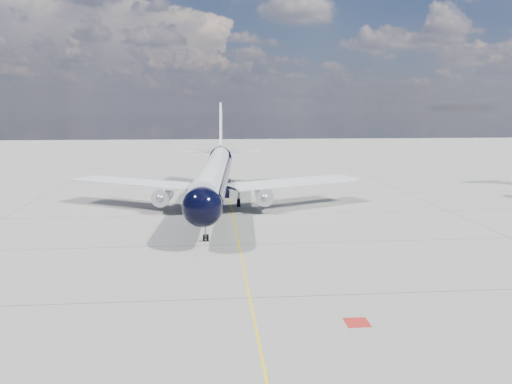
{
  "coord_description": "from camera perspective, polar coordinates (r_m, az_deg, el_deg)",
  "views": [
    {
      "loc": [
        -2.69,
        -40.62,
        14.13
      ],
      "look_at": [
        2.63,
        19.24,
        4.0
      ],
      "focal_mm": 35.0,
      "sensor_mm": 36.0,
      "label": 1
    }
  ],
  "objects": [
    {
      "name": "main_airliner",
      "position": [
        72.0,
        -4.74,
        2.01
      ],
      "size": [
        43.08,
        52.51,
        15.17
      ],
      "rotation": [
        0.0,
        0.0,
        -0.06
      ],
      "color": "black",
      "rests_on": "ground"
    },
    {
      "name": "red_marking",
      "position": [
        35.03,
        11.47,
        -14.41
      ],
      "size": [
        1.6,
        1.6,
        0.01
      ],
      "primitive_type": "cube",
      "color": "maroon",
      "rests_on": "ground"
    },
    {
      "name": "taxiway_centerline",
      "position": [
        67.18,
        -2.67,
        -2.58
      ],
      "size": [
        0.16,
        160.0,
        0.01
      ],
      "primitive_type": "cube",
      "color": "yellow",
      "rests_on": "ground"
    },
    {
      "name": "ground",
      "position": [
        72.07,
        -2.84,
        -1.75
      ],
      "size": [
        320.0,
        320.0,
        0.0
      ],
      "primitive_type": "plane",
      "color": "gray",
      "rests_on": "ground"
    }
  ]
}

